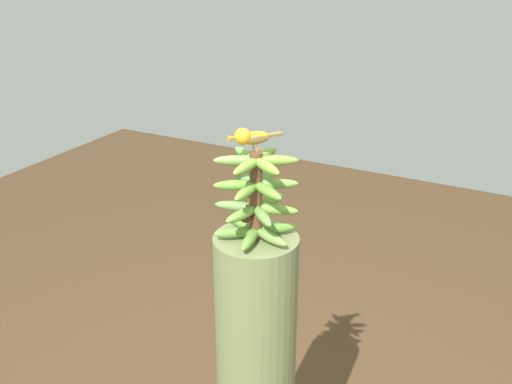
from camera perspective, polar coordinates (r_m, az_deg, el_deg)
name	(u,v)px	position (r m, az deg, el deg)	size (l,w,h in m)	color
banana_bunch	(256,197)	(1.81, -0.03, -0.45)	(0.27, 0.27, 0.29)	brown
perched_bird	(250,137)	(1.75, -0.61, 5.38)	(0.15, 0.12, 0.07)	#C68933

